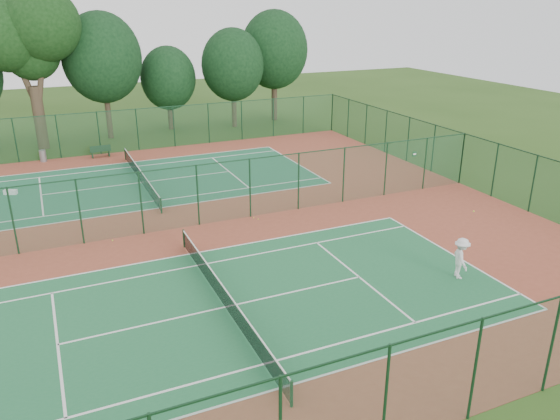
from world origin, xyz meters
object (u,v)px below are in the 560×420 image
(trash_bin, at_px, (43,156))
(bench, at_px, (100,151))
(player_near, at_px, (461,258))
(big_tree, at_px, (28,35))
(kit_bag, at_px, (10,192))

(trash_bin, bearing_deg, bench, -7.11)
(trash_bin, height_order, bench, bench)
(bench, bearing_deg, trash_bin, 171.01)
(player_near, distance_m, big_tree, 37.61)
(player_near, distance_m, trash_bin, 32.77)
(big_tree, bearing_deg, player_near, -63.89)
(trash_bin, bearing_deg, kit_bag, -106.63)
(bench, distance_m, kit_bag, 9.55)
(player_near, xyz_separation_m, trash_bin, (-16.44, 28.34, -0.51))
(bench, distance_m, big_tree, 10.83)
(bench, relative_size, kit_bag, 1.99)
(player_near, height_order, trash_bin, player_near)
(player_near, bearing_deg, kit_bag, 63.20)
(bench, xyz_separation_m, big_tree, (-3.98, 5.15, 8.66))
(player_near, relative_size, bench, 1.18)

